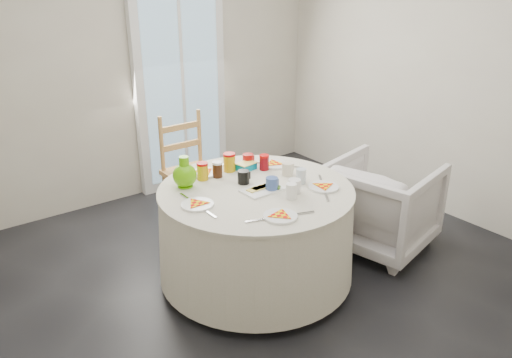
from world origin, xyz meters
TOP-DOWN VIEW (x-y plane):
  - floor at (0.00, 0.00)m, footprint 4.00×4.00m
  - wall_back at (0.00, 2.00)m, footprint 4.00×0.02m
  - wall_right at (2.00, 0.00)m, footprint 0.02×4.00m
  - glass_door at (0.40, 1.95)m, footprint 1.00×0.08m
  - table at (-0.10, 0.04)m, footprint 1.40×1.40m
  - wooden_chair at (0.00, 1.09)m, footprint 0.45×0.43m
  - armchair at (1.01, -0.18)m, footprint 0.89×0.93m
  - place_settings at (-0.10, 0.04)m, footprint 1.25×1.25m
  - jar_cluster at (-0.08, 0.34)m, footprint 0.60×0.41m
  - butter_tub at (0.06, 0.36)m, footprint 0.16×0.12m
  - green_pitcher at (-0.47, 0.36)m, footprint 0.22×0.22m
  - cheese_platter at (-0.08, -0.02)m, footprint 0.29×0.19m
  - mugs_glasses at (0.07, 0.04)m, footprint 0.73×0.73m

SIDE VIEW (x-z plane):
  - floor at x=0.00m, z-range 0.00..0.00m
  - table at x=-0.10m, z-range 0.02..0.73m
  - armchair at x=1.01m, z-range -0.01..0.79m
  - wooden_chair at x=0.00m, z-range -0.03..0.97m
  - place_settings at x=-0.10m, z-range 0.76..0.78m
  - cheese_platter at x=-0.08m, z-range 0.75..0.79m
  - butter_tub at x=0.06m, z-range 0.76..0.81m
  - mugs_glasses at x=0.07m, z-range 0.75..0.87m
  - jar_cluster at x=-0.08m, z-range 0.74..0.90m
  - green_pitcher at x=-0.47m, z-range 0.76..0.98m
  - glass_door at x=0.40m, z-range 0.00..2.10m
  - wall_back at x=0.00m, z-range 0.00..2.60m
  - wall_right at x=2.00m, z-range 0.00..2.60m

